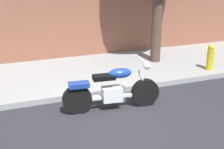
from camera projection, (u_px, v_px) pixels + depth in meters
The scene contains 4 objects.
ground_plane at pixel (118, 121), 6.40m from camera, with size 60.00×60.00×0.00m, color #28282D.
sidewalk at pixel (83, 74), 8.85m from camera, with size 25.79×3.01×0.14m, color gray.
motorcycle at pixel (112, 90), 6.75m from camera, with size 2.20×0.70×1.14m.
fire_hydrant at pixel (210, 59), 8.85m from camera, with size 0.20×0.20×0.91m.
Camera 1 is at (-2.05, -5.28, 3.14)m, focal length 49.21 mm.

